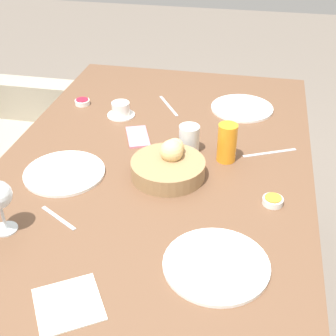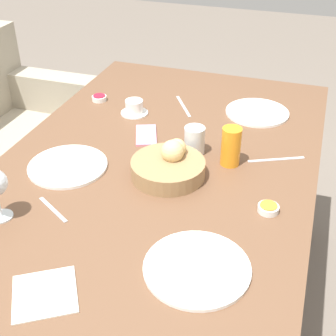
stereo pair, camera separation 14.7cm
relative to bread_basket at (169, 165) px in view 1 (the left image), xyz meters
name	(u,v)px [view 1 (the left image)]	position (x,y,z in m)	size (l,w,h in m)	color
ground_plane	(158,312)	(0.09, 0.06, -0.81)	(10.00, 10.00, 0.00)	#6B6056
dining_table	(156,179)	(0.09, 0.06, -0.12)	(1.60, 1.04, 0.78)	brown
bread_basket	(169,165)	(0.00, 0.00, 0.00)	(0.24, 0.24, 0.11)	#99754C
plate_near_left	(216,265)	(-0.37, -0.20, -0.03)	(0.27, 0.27, 0.01)	white
plate_near_right	(242,108)	(0.53, -0.20, -0.03)	(0.25, 0.25, 0.01)	white
plate_far_center	(64,173)	(-0.06, 0.33, -0.03)	(0.26, 0.26, 0.01)	white
juice_glass	(227,143)	(0.13, -0.17, 0.03)	(0.06, 0.06, 0.13)	orange
water_tumbler	(189,139)	(0.16, -0.04, 0.01)	(0.07, 0.07, 0.10)	silver
coffee_cup	(121,110)	(0.37, 0.27, -0.01)	(0.11, 0.11, 0.06)	white
jam_bowl_berry	(82,102)	(0.44, 0.45, -0.02)	(0.06, 0.06, 0.02)	white
jam_bowl_honey	(273,201)	(-0.09, -0.33, -0.02)	(0.06, 0.06, 0.02)	white
fork_silver	(169,106)	(0.49, 0.10, -0.03)	(0.17, 0.11, 0.00)	#B7B7BC
knife_silver	(270,153)	(0.20, -0.31, -0.03)	(0.10, 0.18, 0.00)	#B7B7BC
spoon_coffee	(58,218)	(-0.28, 0.26, -0.03)	(0.08, 0.13, 0.00)	#B7B7BC
napkin	(68,304)	(-0.56, 0.12, -0.03)	(0.20, 0.20, 0.00)	silver
cell_phone	(138,137)	(0.21, 0.16, -0.03)	(0.17, 0.12, 0.01)	pink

